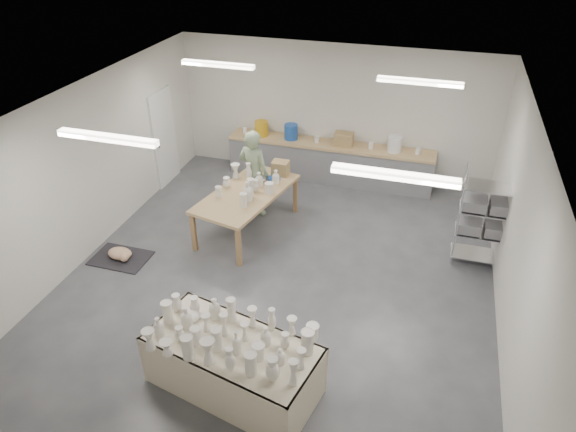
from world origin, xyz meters
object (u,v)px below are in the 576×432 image
(drying_table, at_px, (233,362))
(work_table, at_px, (251,189))
(red_stool, at_px, (259,194))
(potter, at_px, (254,173))

(drying_table, xyz_separation_m, work_table, (-1.10, 3.72, 0.40))
(work_table, bearing_deg, red_stool, 111.65)
(drying_table, xyz_separation_m, red_stool, (-1.24, 4.54, -0.17))
(potter, bearing_deg, drying_table, 118.69)
(potter, relative_size, red_stool, 4.88)
(red_stool, bearing_deg, work_table, -80.54)
(work_table, xyz_separation_m, potter, (-0.14, 0.54, 0.06))
(drying_table, relative_size, potter, 1.33)
(potter, bearing_deg, red_stool, -77.48)
(drying_table, height_order, potter, potter)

